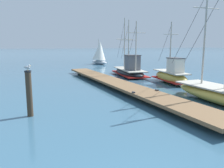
# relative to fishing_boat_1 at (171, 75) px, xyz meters

# --- Properties ---
(floating_dock) EXTENTS (2.55, 20.68, 0.53)m
(floating_dock) POSITION_rel_fishing_boat_1_xyz_m (-5.09, -0.20, -0.31)
(floating_dock) COLOR brown
(floating_dock) RESTS_ON ground
(fishing_boat_1) EXTENTS (2.10, 4.75, 5.03)m
(fishing_boat_1) POSITION_rel_fishing_boat_1_xyz_m (0.00, 0.00, 0.00)
(fishing_boat_1) COLOR gold
(fishing_boat_1) RESTS_ON ground
(fishing_boat_2) EXTENTS (2.94, 7.76, 6.01)m
(fishing_boat_2) POSITION_rel_fishing_boat_1_xyz_m (-1.28, 5.26, -0.07)
(fishing_boat_2) COLOR black
(fishing_boat_2) RESTS_ON ground
(mooring_piling) EXTENTS (0.30, 0.30, 2.06)m
(mooring_piling) POSITION_rel_fishing_boat_1_xyz_m (-11.34, -5.12, 0.39)
(mooring_piling) COLOR #3D3023
(mooring_piling) RESTS_ON ground
(perched_seagull) EXTENTS (0.29, 0.31, 0.26)m
(perched_seagull) POSITION_rel_fishing_boat_1_xyz_m (-11.35, -5.11, 1.53)
(perched_seagull) COLOR gold
(perched_seagull) RESTS_ON mooring_piling
(distant_sailboat) EXTENTS (2.92, 4.50, 4.14)m
(distant_sailboat) POSITION_rel_fishing_boat_1_xyz_m (0.51, 20.20, 1.20)
(distant_sailboat) COLOR silver
(distant_sailboat) RESTS_ON ground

